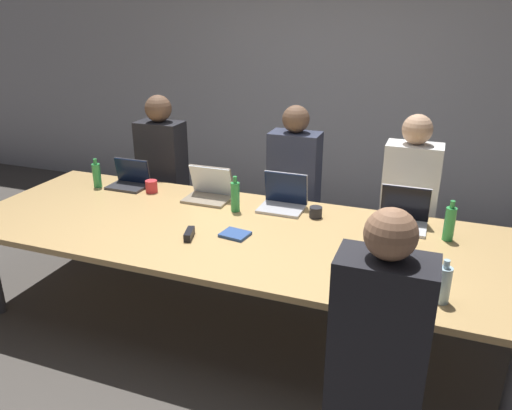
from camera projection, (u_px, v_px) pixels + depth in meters
ground_plane at (237, 322)px, 3.56m from camera, size 24.00×24.00×0.00m
curtain_wall at (325, 79)px, 5.16m from camera, size 12.00×0.06×2.80m
conference_table at (235, 236)px, 3.31m from camera, size 3.73×1.34×0.73m
laptop_far_right at (403, 215)px, 3.32m from camera, size 0.32×0.26×0.27m
person_far_right at (408, 209)px, 3.76m from camera, size 0.40×0.24×1.39m
bottle_far_right at (450, 223)px, 3.10m from camera, size 0.07×0.07×0.26m
laptop_near_right at (385, 290)px, 2.45m from camera, size 0.34×0.23×0.24m
person_near_right at (377, 363)px, 2.13m from camera, size 0.40×0.24×1.39m
bottle_near_right at (443, 284)px, 2.44m from camera, size 0.07×0.07×0.23m
laptop_far_left at (130, 179)px, 4.06m from camera, size 0.31×0.22×0.22m
person_far_left at (163, 176)px, 4.46m from camera, size 0.40×0.24×1.40m
cup_far_left at (151, 186)px, 3.94m from camera, size 0.09×0.09×0.10m
bottle_far_left at (97, 175)px, 4.03m from camera, size 0.07×0.07×0.24m
laptop_far_midleft at (209, 190)px, 3.79m from camera, size 0.34×0.25×0.25m
bottle_far_midleft at (235, 196)px, 3.55m from camera, size 0.06×0.06×0.26m
laptop_far_center at (283, 198)px, 3.62m from camera, size 0.32×0.25×0.26m
person_far_center at (294, 192)px, 4.10m from camera, size 0.40×0.24×1.39m
cup_far_center at (316, 212)px, 3.47m from camera, size 0.09×0.09×0.08m
stapler at (189, 234)px, 3.16m from camera, size 0.08×0.16×0.05m
notebook at (235, 234)px, 3.19m from camera, size 0.19×0.17×0.02m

